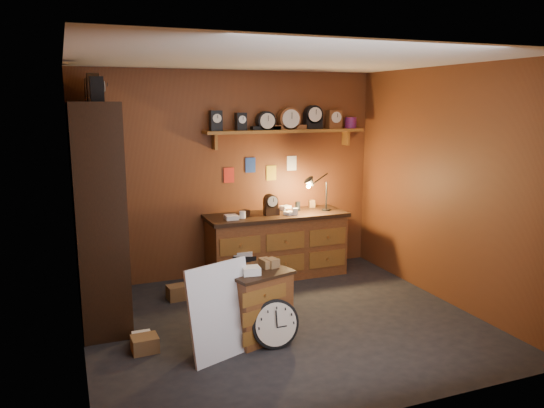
% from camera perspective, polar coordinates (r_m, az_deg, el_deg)
% --- Properties ---
extents(floor, '(4.00, 4.00, 0.00)m').
position_cam_1_polar(floor, '(5.75, 1.35, -12.64)').
color(floor, black).
rests_on(floor, ground).
extents(room_shell, '(4.02, 3.62, 2.71)m').
position_cam_1_polar(room_shell, '(5.42, 1.42, 4.81)').
color(room_shell, brown).
rests_on(room_shell, ground).
extents(shelving_unit, '(0.47, 1.60, 2.58)m').
position_cam_1_polar(shelving_unit, '(5.93, -18.63, 0.21)').
color(shelving_unit, black).
rests_on(shelving_unit, ground).
extents(workbench, '(1.87, 0.66, 1.36)m').
position_cam_1_polar(workbench, '(7.06, 0.50, -4.05)').
color(workbench, brown).
rests_on(workbench, ground).
extents(low_cabinet, '(0.73, 0.67, 0.78)m').
position_cam_1_polar(low_cabinet, '(5.28, -1.72, -10.37)').
color(low_cabinet, brown).
rests_on(low_cabinet, ground).
extents(big_round_clock, '(0.47, 0.16, 0.47)m').
position_cam_1_polar(big_round_clock, '(5.14, 0.33, -12.77)').
color(big_round_clock, black).
rests_on(big_round_clock, ground).
extents(white_panel, '(0.69, 0.41, 0.89)m').
position_cam_1_polar(white_panel, '(5.10, -5.38, -15.90)').
color(white_panel, silver).
rests_on(white_panel, ground).
extents(mini_fridge, '(0.58, 0.60, 0.47)m').
position_cam_1_polar(mini_fridge, '(6.85, -3.93, -6.65)').
color(mini_fridge, silver).
rests_on(mini_fridge, ground).
extents(floor_box_a, '(0.25, 0.21, 0.15)m').
position_cam_1_polar(floor_box_a, '(5.25, -13.52, -14.43)').
color(floor_box_a, brown).
rests_on(floor_box_a, ground).
extents(floor_box_b, '(0.18, 0.21, 0.11)m').
position_cam_1_polar(floor_box_b, '(5.40, -13.79, -13.97)').
color(floor_box_b, white).
rests_on(floor_box_b, ground).
extents(floor_box_c, '(0.25, 0.21, 0.17)m').
position_cam_1_polar(floor_box_c, '(6.44, -10.16, -9.35)').
color(floor_box_c, brown).
rests_on(floor_box_c, ground).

